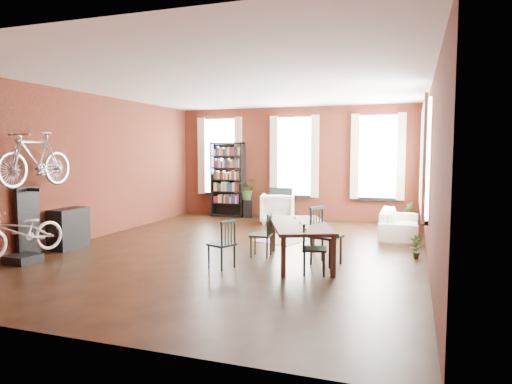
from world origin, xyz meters
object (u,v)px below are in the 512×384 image
at_px(bike_trainer, 23,259).
at_px(console_table, 69,228).
at_px(dining_chair_a, 222,244).
at_px(cream_sofa, 400,219).
at_px(plant_stand, 248,209).
at_px(dining_chair_b, 261,235).
at_px(dining_table, 300,243).
at_px(bicycle_floor, 21,210).
at_px(bookshelf, 228,180).
at_px(dining_chair_d, 326,236).
at_px(dining_chair_c, 314,249).
at_px(white_armchair, 278,207).

relative_size(bike_trainer, console_table, 0.60).
bearing_deg(dining_chair_a, cream_sofa, 167.26).
distance_m(bike_trainer, plant_stand, 6.70).
bearing_deg(dining_chair_b, cream_sofa, 136.45).
bearing_deg(dining_table, plant_stand, 97.85).
bearing_deg(bicycle_floor, bookshelf, 92.55).
bearing_deg(bike_trainer, dining_chair_d, 17.78).
bearing_deg(dining_chair_b, bookshelf, -155.72).
height_order(dining_table, dining_chair_c, dining_chair_c).
relative_size(white_armchair, bicycle_floor, 0.57).
distance_m(bookshelf, cream_sofa, 5.28).
bearing_deg(bicycle_floor, white_armchair, 75.45).
bearing_deg(dining_chair_c, bicycle_floor, 88.89).
distance_m(dining_chair_a, console_table, 3.55).
xyz_separation_m(dining_chair_b, bicycle_floor, (-3.76, -1.83, 0.52)).
bearing_deg(bookshelf, white_armchair, -23.53).
relative_size(bookshelf, cream_sofa, 1.06).
xyz_separation_m(dining_chair_d, bike_trainer, (-5.02, -1.61, -0.42)).
bearing_deg(white_armchair, plant_stand, -45.92).
relative_size(dining_table, white_armchair, 2.28).
distance_m(plant_stand, bicycle_floor, 6.74).
bearing_deg(bike_trainer, plant_stand, 74.35).
distance_m(dining_chair_c, bookshelf, 6.73).
relative_size(console_table, bicycle_floor, 0.51).
distance_m(dining_chair_b, bookshelf, 5.37).
bearing_deg(dining_chair_c, dining_chair_b, 41.34).
bearing_deg(plant_stand, dining_chair_c, -60.30).
xyz_separation_m(dining_chair_c, bike_trainer, (-4.95, -0.93, -0.34)).
distance_m(dining_chair_b, bike_trainer, 4.20).
bearing_deg(dining_chair_d, plant_stand, 54.30).
xyz_separation_m(dining_table, white_armchair, (-1.61, 4.10, 0.10)).
bearing_deg(bike_trainer, white_armchair, 62.54).
bearing_deg(dining_table, bicycle_floor, 177.67).
bearing_deg(white_armchair, dining_chair_a, 83.42).
xyz_separation_m(dining_chair_b, console_table, (-3.88, -0.56, -0.00)).
bearing_deg(plant_stand, dining_chair_a, -74.05).
bearing_deg(bicycle_floor, cream_sofa, 50.70).
height_order(bookshelf, plant_stand, bookshelf).
distance_m(dining_chair_b, white_armchair, 3.96).
bearing_deg(dining_chair_b, dining_chair_d, 76.00).
relative_size(dining_chair_d, plant_stand, 1.89).
bearing_deg(bookshelf, dining_chair_d, -51.58).
relative_size(bike_trainer, plant_stand, 0.93).
bearing_deg(white_armchair, bookshelf, -35.59).
distance_m(dining_chair_b, dining_chair_c, 1.47).
relative_size(console_table, plant_stand, 1.54).
height_order(dining_chair_a, dining_chair_c, dining_chair_c).
height_order(dining_chair_a, bike_trainer, dining_chair_a).
distance_m(white_armchair, bike_trainer, 6.41).
xyz_separation_m(dining_chair_d, bicycle_floor, (-5.00, -1.63, 0.43)).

